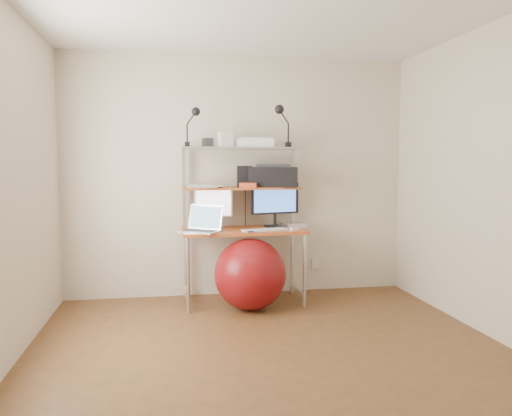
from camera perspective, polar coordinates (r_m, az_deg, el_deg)
The scene contains 20 objects.
room at distance 3.49m, azimuth 2.02°, elevation 2.82°, with size 3.60×3.60×3.60m.
computer_desk at distance 4.99m, azimuth -1.56°, elevation 0.13°, with size 1.20×0.60×1.57m.
wall_outlet at distance 5.54m, azimuth 6.81°, elevation -6.25°, with size 0.08×0.01×0.12m, color silver.
monitor_silver at distance 5.02m, azimuth -4.90°, elevation 0.29°, with size 0.38×0.16×0.43m.
monitor_black at distance 5.12m, azimuth 2.19°, elevation 0.81°, with size 0.52×0.19×0.53m.
laptop at distance 4.78m, azimuth -6.08°, elevation -2.06°, with size 0.47×0.45×0.32m.
keyboard at distance 4.85m, azimuth 0.99°, elevation -2.50°, with size 0.45×0.13×0.01m, color silver.
mouse at distance 4.90m, azimuth 4.41°, elevation -2.37°, with size 0.09×0.05×0.02m, color silver.
mac_mini at distance 5.13m, azimuth 4.14°, elevation -1.93°, with size 0.22×0.22×0.04m, color #BBBABF.
phone at distance 4.78m, azimuth -0.80°, elevation -2.62°, with size 0.08×0.14×0.01m, color black.
printer at distance 5.11m, azimuth 2.01°, elevation 3.67°, with size 0.56×0.44×0.23m.
nas_cube at distance 5.05m, azimuth -1.36°, elevation 3.63°, with size 0.15×0.15×0.21m, color black.
red_box at distance 4.95m, azimuth -0.86°, elevation 2.63°, with size 0.17×0.11×0.05m, color #BF3F1E.
scanner at distance 5.06m, azimuth -0.13°, elevation 7.48°, with size 0.39×0.28×0.10m.
box_white at distance 4.99m, azimuth -3.54°, elevation 7.83°, with size 0.13×0.11×0.15m, color silver.
box_grey at distance 5.05m, azimuth -5.55°, elevation 7.45°, with size 0.09×0.09×0.09m, color #292A2C.
clip_lamp_left at distance 4.95m, azimuth -7.10°, elevation 10.17°, with size 0.15×0.08×0.38m.
clip_lamp_right at distance 5.06m, azimuth 2.91°, elevation 10.43°, with size 0.17×0.09×0.42m.
exercise_ball at distance 4.77m, azimuth -0.68°, elevation -7.58°, with size 0.68×0.68×0.68m, color maroon.
paper_stack at distance 5.00m, azimuth -5.87°, elevation 2.50°, with size 0.37×0.40×0.02m.
Camera 1 is at (-0.72, -3.41, 1.39)m, focal length 35.00 mm.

